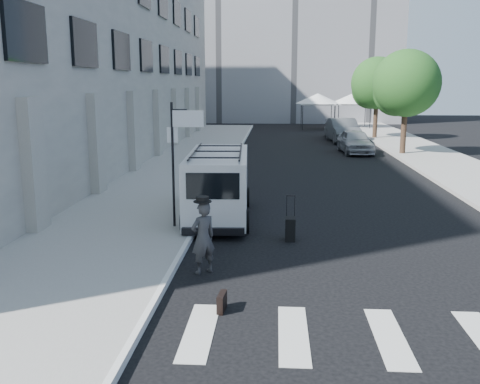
# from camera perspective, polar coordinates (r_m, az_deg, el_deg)

# --- Properties ---
(ground) EXTENTS (120.00, 120.00, 0.00)m
(ground) POSITION_cam_1_polar(r_m,az_deg,el_deg) (12.14, 2.41, -8.51)
(ground) COLOR black
(ground) RESTS_ON ground
(sidewalk_left) EXTENTS (4.50, 48.00, 0.15)m
(sidewalk_left) POSITION_cam_1_polar(r_m,az_deg,el_deg) (28.07, -5.44, 3.16)
(sidewalk_left) COLOR gray
(sidewalk_left) RESTS_ON ground
(sidewalk_right) EXTENTS (4.00, 56.00, 0.15)m
(sidewalk_right) POSITION_cam_1_polar(r_m,az_deg,el_deg) (32.85, 19.29, 3.79)
(sidewalk_right) COLOR gray
(sidewalk_right) RESTS_ON ground
(building_left) EXTENTS (10.00, 44.00, 12.00)m
(building_left) POSITION_cam_1_polar(r_m,az_deg,el_deg) (31.72, -18.51, 14.33)
(building_left) COLOR gray
(building_left) RESTS_ON ground
(building_far) EXTENTS (22.00, 12.00, 25.00)m
(building_far) POSITION_cam_1_polar(r_m,az_deg,el_deg) (61.99, 5.75, 19.28)
(building_far) COLOR slate
(building_far) RESTS_ON ground
(sign_pole) EXTENTS (1.03, 0.07, 3.50)m
(sign_pole) POSITION_cam_1_polar(r_m,az_deg,el_deg) (14.91, -6.34, 5.68)
(sign_pole) COLOR black
(sign_pole) RESTS_ON sidewalk_left
(tree_near) EXTENTS (3.80, 3.83, 6.03)m
(tree_near) POSITION_cam_1_polar(r_m,az_deg,el_deg) (32.37, 17.08, 10.76)
(tree_near) COLOR black
(tree_near) RESTS_ON ground
(tree_far) EXTENTS (3.80, 3.83, 6.03)m
(tree_far) POSITION_cam_1_polar(r_m,az_deg,el_deg) (41.19, 14.24, 10.99)
(tree_far) COLOR black
(tree_far) RESTS_ON ground
(tent_left) EXTENTS (4.00, 4.00, 3.20)m
(tent_left) POSITION_cam_1_polar(r_m,az_deg,el_deg) (49.56, 8.30, 9.81)
(tent_left) COLOR black
(tent_left) RESTS_ON ground
(tent_right) EXTENTS (4.00, 4.00, 3.20)m
(tent_right) POSITION_cam_1_polar(r_m,az_deg,el_deg) (50.40, 11.94, 9.71)
(tent_right) COLOR black
(tent_right) RESTS_ON ground
(businessman) EXTENTS (0.71, 0.67, 1.63)m
(businessman) POSITION_cam_1_polar(r_m,az_deg,el_deg) (11.85, -3.96, -4.91)
(businessman) COLOR #353537
(businessman) RESTS_ON ground
(briefcase) EXTENTS (0.16, 0.45, 0.34)m
(briefcase) POSITION_cam_1_polar(r_m,az_deg,el_deg) (10.15, -1.95, -11.66)
(briefcase) COLOR black
(briefcase) RESTS_ON ground
(suitcase) EXTENTS (0.28, 0.44, 1.20)m
(suitcase) POSITION_cam_1_polar(r_m,az_deg,el_deg) (14.45, 5.38, -3.92)
(suitcase) COLOR black
(suitcase) RESTS_ON ground
(cargo_van) EXTENTS (2.12, 5.48, 2.06)m
(cargo_van) POSITION_cam_1_polar(r_m,az_deg,el_deg) (16.66, -2.31, 0.87)
(cargo_van) COLOR silver
(cargo_van) RESTS_ON ground
(parked_car_a) EXTENTS (1.97, 4.31, 1.43)m
(parked_car_a) POSITION_cam_1_polar(r_m,az_deg,el_deg) (32.81, 12.19, 5.30)
(parked_car_a) COLOR #9B9EA3
(parked_car_a) RESTS_ON ground
(parked_car_b) EXTENTS (2.11, 5.18, 1.67)m
(parked_car_b) POSITION_cam_1_polar(r_m,az_deg,el_deg) (38.87, 10.91, 6.48)
(parked_car_b) COLOR #4E5154
(parked_car_b) RESTS_ON ground
(parked_car_c) EXTENTS (1.90, 4.67, 1.36)m
(parked_car_c) POSITION_cam_1_polar(r_m,az_deg,el_deg) (41.63, 10.45, 6.61)
(parked_car_c) COLOR #97989E
(parked_car_c) RESTS_ON ground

